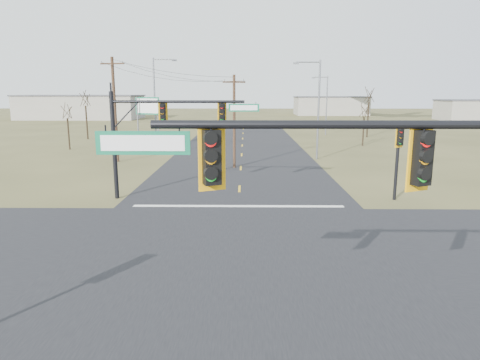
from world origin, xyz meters
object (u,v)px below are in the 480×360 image
utility_pole_far (115,108)px  bare_tree_c (365,110)px  streetlight_c (156,97)px  bare_tree_d (369,94)px  pedestal_signal_ne (399,146)px  mast_arm_near (422,183)px  highway_sign (148,112)px  streetlight_b (325,102)px  bare_tree_a (67,110)px  streetlight_a (316,105)px  utility_pole_near (234,120)px  mast_arm_far (166,122)px  bare_tree_b (85,98)px

utility_pole_far → bare_tree_c: size_ratio=1.73×
streetlight_c → bare_tree_d: streetlight_c is taller
pedestal_signal_ne → streetlight_c: bearing=103.1°
mast_arm_near → highway_sign: size_ratio=1.76×
streetlight_b → bare_tree_a: streetlight_b is taller
pedestal_signal_ne → bare_tree_a: bearing=118.2°
highway_sign → streetlight_a: streetlight_a is taller
mast_arm_near → utility_pole_far: bearing=92.3°
utility_pole_near → bare_tree_c: size_ratio=1.42×
bare_tree_a → streetlight_c: bearing=20.7°
pedestal_signal_ne → utility_pole_near: (-10.01, 11.25, 0.82)m
bare_tree_d → mast_arm_far: bearing=-121.2°
streetlight_a → bare_tree_a: size_ratio=1.68×
highway_sign → bare_tree_c: size_ratio=1.06×
mast_arm_far → streetlight_b: bearing=45.4°
streetlight_c → bare_tree_b: size_ratio=1.47×
streetlight_a → bare_tree_c: bearing=57.6°
bare_tree_b → bare_tree_c: (36.35, -7.10, -1.31)m
bare_tree_b → bare_tree_d: bare_tree_d is taller
utility_pole_far → bare_tree_d: bearing=37.6°
streetlight_c → utility_pole_far: bearing=-115.5°
pedestal_signal_ne → bare_tree_a: (-29.12, 23.08, 1.09)m
streetlight_b → bare_tree_b: streetlight_b is taller
pedestal_signal_ne → utility_pole_far: size_ratio=0.48×
mast_arm_far → streetlight_b: size_ratio=1.00×
utility_pole_near → bare_tree_b: utility_pole_near is taller
highway_sign → pedestal_signal_ne: bearing=-28.8°
mast_arm_far → bare_tree_a: mast_arm_far is taller
mast_arm_far → bare_tree_b: bearing=95.0°
bare_tree_b → mast_arm_near: bearing=-63.6°
streetlight_c → bare_tree_a: bearing=-178.4°
bare_tree_a → bare_tree_c: 34.63m
utility_pole_far → bare_tree_b: utility_pole_far is taller
mast_arm_far → utility_pole_far: bearing=95.2°
pedestal_signal_ne → streetlight_a: 16.46m
utility_pole_far → bare_tree_b: size_ratio=1.35×
utility_pole_near → bare_tree_c: utility_pole_near is taller
mast_arm_near → streetlight_c: (-14.05, 43.73, 1.16)m
streetlight_c → mast_arm_far: bearing=-96.5°
pedestal_signal_ne → streetlight_a: bearing=74.7°
utility_pole_far → bare_tree_b: bearing=116.9°
utility_pole_near → bare_tree_a: utility_pole_near is taller
mast_arm_far → utility_pole_near: (3.78, 10.96, -0.56)m
mast_arm_near → bare_tree_d: size_ratio=1.36×
pedestal_signal_ne → streetlight_c: 33.23m
mast_arm_far → streetlight_c: streetlight_c is taller
bare_tree_a → bare_tree_c: size_ratio=1.01×
pedestal_signal_ne → bare_tree_a: 37.17m
mast_arm_near → streetlight_a: (3.36, 33.27, 0.58)m
utility_pole_near → bare_tree_d: (18.64, 26.05, 1.99)m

